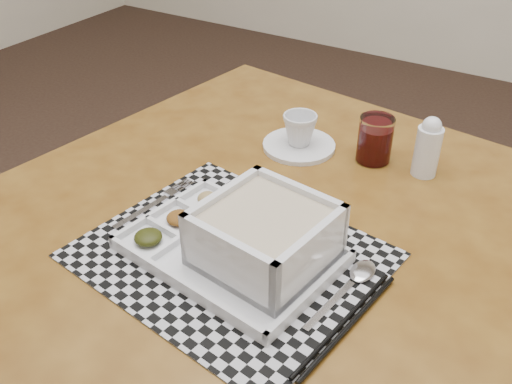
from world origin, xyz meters
TOP-DOWN VIEW (x-y plane):
  - floor at (0.00, 0.00)m, footprint 5.00×5.00m
  - dining_table at (0.45, -0.22)m, footprint 1.12×1.12m
  - placemat at (0.44, -0.35)m, footprint 0.49×0.42m
  - serving_tray at (0.49, -0.35)m, footprint 0.35×0.26m
  - fork at (0.25, -0.30)m, footprint 0.04×0.19m
  - spoon at (0.64, -0.30)m, footprint 0.04×0.18m
  - chopsticks at (0.66, -0.40)m, footprint 0.05×0.24m
  - saucer at (0.38, 0.01)m, footprint 0.15×0.15m
  - cup at (0.38, 0.01)m, footprint 0.08×0.08m
  - juice_glass at (0.52, 0.04)m, footprint 0.07×0.07m
  - creamer_bottle at (0.63, 0.04)m, footprint 0.05×0.05m

SIDE VIEW (x-z plane):
  - floor at x=0.00m, z-range 0.00..0.00m
  - dining_table at x=0.45m, z-range 0.30..1.04m
  - placemat at x=0.44m, z-range 0.74..0.75m
  - fork at x=0.25m, z-range 0.75..0.75m
  - saucer at x=0.38m, z-range 0.74..0.75m
  - spoon at x=0.64m, z-range 0.74..0.75m
  - chopsticks at x=0.66m, z-range 0.75..0.75m
  - serving_tray at x=0.49m, z-range 0.73..0.84m
  - cup at x=0.38m, z-range 0.75..0.82m
  - juice_glass at x=0.52m, z-range 0.74..0.83m
  - creamer_bottle at x=0.63m, z-range 0.74..0.86m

